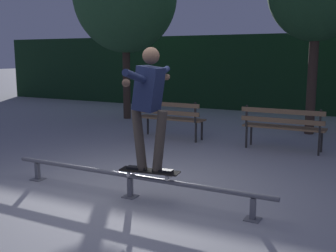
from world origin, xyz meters
TOP-DOWN VIEW (x-y plane):
  - ground_plane at (0.00, 0.00)m, footprint 90.00×90.00m
  - hedge_backdrop at (0.00, 9.47)m, footprint 24.00×1.20m
  - grind_rail at (0.00, -0.18)m, footprint 3.92×0.18m
  - skateboard at (0.30, -0.18)m, footprint 0.80×0.31m
  - skateboarder at (0.30, -0.18)m, footprint 0.63×1.40m
  - park_bench_leftmost at (-1.32, 3.48)m, footprint 1.61×0.44m
  - park_bench_left_center at (1.20, 3.48)m, footprint 1.61×0.44m

SIDE VIEW (x-z plane):
  - ground_plane at x=0.00m, z-range 0.00..0.00m
  - grind_rail at x=0.00m, z-range 0.09..0.41m
  - skateboard at x=0.30m, z-range 0.35..0.44m
  - park_bench_leftmost at x=-1.32m, z-range 0.10..0.98m
  - park_bench_left_center at x=1.20m, z-range 0.10..0.98m
  - hedge_backdrop at x=0.00m, z-range 0.00..2.56m
  - skateboarder at x=0.30m, z-range 0.55..2.11m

